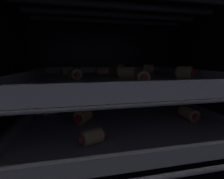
# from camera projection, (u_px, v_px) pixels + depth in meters

# --- Properties ---
(ground_plane) EXTENTS (0.56, 0.49, 0.01)m
(ground_plane) POSITION_uv_depth(u_px,v_px,m) (118.00, 159.00, 0.42)
(ground_plane) COLOR black
(oven_wall_back) EXTENTS (0.56, 0.01, 0.39)m
(oven_wall_back) POSITION_uv_depth(u_px,v_px,m) (104.00, 77.00, 0.61)
(oven_wall_back) COLOR black
(oven_wall_back) RESTS_ON ground_plane
(oven_wall_right) EXTENTS (0.01, 0.46, 0.39)m
(oven_wall_right) POSITION_uv_depth(u_px,v_px,m) (212.00, 84.00, 0.44)
(oven_wall_right) COLOR black
(oven_wall_right) RESTS_ON ground_plane
(heating_element) EXTENTS (0.43, 0.21, 0.01)m
(heating_element) POSITION_uv_depth(u_px,v_px,m) (119.00, 11.00, 0.35)
(heating_element) COLOR #333338
(oven_rack_lower) EXTENTS (0.51, 0.46, 0.01)m
(oven_rack_lower) POSITION_uv_depth(u_px,v_px,m) (118.00, 119.00, 0.40)
(oven_rack_lower) COLOR slate
(baking_tray_lower) EXTENTS (0.43, 0.39, 0.03)m
(baking_tray_lower) POSITION_uv_depth(u_px,v_px,m) (118.00, 115.00, 0.40)
(baking_tray_lower) COLOR gray
(baking_tray_lower) RESTS_ON oven_rack_lower
(pig_in_blanket_lower_0) EXTENTS (0.04, 0.05, 0.03)m
(pig_in_blanket_lower_0) POSITION_uv_depth(u_px,v_px,m) (111.00, 102.00, 0.47)
(pig_in_blanket_lower_0) COLOR #E0C67C
(pig_in_blanket_lower_0) RESTS_ON baking_tray_lower
(pig_in_blanket_lower_1) EXTENTS (0.03, 0.05, 0.03)m
(pig_in_blanket_lower_1) POSITION_uv_depth(u_px,v_px,m) (189.00, 114.00, 0.36)
(pig_in_blanket_lower_1) COLOR #EBB87C
(pig_in_blanket_lower_1) RESTS_ON baking_tray_lower
(pig_in_blanket_lower_2) EXTENTS (0.04, 0.05, 0.03)m
(pig_in_blanket_lower_2) POSITION_uv_depth(u_px,v_px,m) (83.00, 116.00, 0.34)
(pig_in_blanket_lower_2) COLOR #ECBF73
(pig_in_blanket_lower_2) RESTS_ON baking_tray_lower
(pig_in_blanket_lower_3) EXTENTS (0.04, 0.04, 0.03)m
(pig_in_blanket_lower_3) POSITION_uv_depth(u_px,v_px,m) (72.00, 101.00, 0.48)
(pig_in_blanket_lower_3) COLOR #E3BA6E
(pig_in_blanket_lower_3) RESTS_ON baking_tray_lower
(pig_in_blanket_lower_4) EXTENTS (0.06, 0.04, 0.03)m
(pig_in_blanket_lower_4) POSITION_uv_depth(u_px,v_px,m) (129.00, 99.00, 0.50)
(pig_in_blanket_lower_4) COLOR #E2B27F
(pig_in_blanket_lower_4) RESTS_ON baking_tray_lower
(pig_in_blanket_lower_5) EXTENTS (0.05, 0.04, 0.03)m
(pig_in_blanket_lower_5) POSITION_uv_depth(u_px,v_px,m) (92.00, 137.00, 0.26)
(pig_in_blanket_lower_5) COLOR #DDC378
(pig_in_blanket_lower_5) RESTS_ON baking_tray_lower
(pig_in_blanket_lower_6) EXTENTS (0.06, 0.05, 0.03)m
(pig_in_blanket_lower_6) POSITION_uv_depth(u_px,v_px,m) (49.00, 109.00, 0.39)
(pig_in_blanket_lower_6) COLOR #DCB186
(pig_in_blanket_lower_6) RESTS_ON baking_tray_lower
(oven_rack_upper) EXTENTS (0.51, 0.46, 0.01)m
(oven_rack_upper) POSITION_uv_depth(u_px,v_px,m) (118.00, 82.00, 0.38)
(oven_rack_upper) COLOR slate
(baking_tray_upper) EXTENTS (0.43, 0.39, 0.03)m
(baking_tray_upper) POSITION_uv_depth(u_px,v_px,m) (118.00, 79.00, 0.38)
(baking_tray_upper) COLOR silver
(baking_tray_upper) RESTS_ON oven_rack_upper
(pig_in_blanket_upper_0) EXTENTS (0.03, 0.05, 0.02)m
(pig_in_blanket_upper_0) POSITION_uv_depth(u_px,v_px,m) (143.00, 77.00, 0.30)
(pig_in_blanket_upper_0) COLOR #D7C879
(pig_in_blanket_upper_0) RESTS_ON baking_tray_upper
(pig_in_blanket_upper_1) EXTENTS (0.05, 0.03, 0.02)m
(pig_in_blanket_upper_1) POSITION_uv_depth(u_px,v_px,m) (67.00, 71.00, 0.47)
(pig_in_blanket_upper_1) COLOR #D5B67B
(pig_in_blanket_upper_1) RESTS_ON baking_tray_upper
(pig_in_blanket_upper_2) EXTENTS (0.06, 0.04, 0.02)m
(pig_in_blanket_upper_2) POSITION_uv_depth(u_px,v_px,m) (104.00, 71.00, 0.45)
(pig_in_blanket_upper_2) COLOR #D9B17F
(pig_in_blanket_upper_2) RESTS_ON baking_tray_upper
(pig_in_blanket_upper_3) EXTENTS (0.06, 0.04, 0.03)m
(pig_in_blanket_upper_3) POSITION_uv_depth(u_px,v_px,m) (127.00, 73.00, 0.37)
(pig_in_blanket_upper_3) COLOR #D8BE73
(pig_in_blanket_upper_3) RESTS_ON baking_tray_upper
(pig_in_blanket_upper_4) EXTENTS (0.04, 0.06, 0.03)m
(pig_in_blanket_upper_4) POSITION_uv_depth(u_px,v_px,m) (118.00, 69.00, 0.52)
(pig_in_blanket_upper_4) COLOR #EBB26E
(pig_in_blanket_upper_4) RESTS_ON baking_tray_upper
(pig_in_blanket_upper_5) EXTENTS (0.05, 0.04, 0.03)m
(pig_in_blanket_upper_5) POSITION_uv_depth(u_px,v_px,m) (149.00, 69.00, 0.49)
(pig_in_blanket_upper_5) COLOR #D5C875
(pig_in_blanket_upper_5) RESTS_ON baking_tray_upper
(pig_in_blanket_upper_6) EXTENTS (0.04, 0.05, 0.03)m
(pig_in_blanket_upper_6) POSITION_uv_depth(u_px,v_px,m) (184.00, 72.00, 0.37)
(pig_in_blanket_upper_6) COLOR #E9BF84
(pig_in_blanket_upper_6) RESTS_ON baking_tray_upper
(pig_in_blanket_upper_7) EXTENTS (0.04, 0.06, 0.02)m
(pig_in_blanket_upper_7) POSITION_uv_depth(u_px,v_px,m) (74.00, 74.00, 0.35)
(pig_in_blanket_upper_7) COLOR #D6C070
(pig_in_blanket_upper_7) RESTS_ON baking_tray_upper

